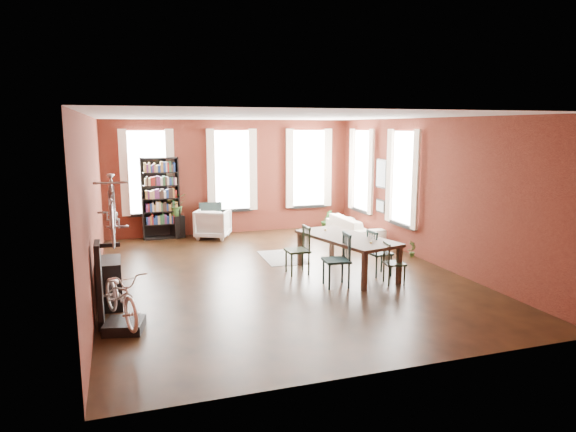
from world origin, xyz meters
name	(u,v)px	position (x,y,z in m)	size (l,w,h in m)	color
room	(281,168)	(0.25, 0.62, 2.14)	(9.00, 9.04, 3.22)	black
dining_table	(346,255)	(1.34, -0.39, 0.39)	(1.05, 2.30, 0.78)	#453529
dining_chair_a	(336,260)	(0.80, -1.10, 0.51)	(0.47, 0.47, 1.02)	#183436
dining_chair_b	(297,250)	(0.38, -0.07, 0.49)	(0.45, 0.45, 0.98)	black
dining_chair_c	(394,263)	(1.92, -1.32, 0.41)	(0.38, 0.38, 0.82)	black
dining_chair_d	(379,253)	(1.93, -0.69, 0.47)	(0.43, 0.43, 0.93)	#1A3A37
bookshelf	(161,198)	(-2.00, 4.30, 1.10)	(1.00, 0.32, 2.20)	black
white_armchair	(213,222)	(-0.67, 3.91, 0.44)	(0.86, 0.80, 0.88)	silver
cream_sofa	(354,224)	(2.95, 2.60, 0.41)	(2.08, 0.61, 0.81)	beige
striped_rug	(283,257)	(0.48, 1.27, 0.01)	(0.90, 1.44, 0.01)	black
bike_trainer	(125,326)	(-3.07, -2.13, 0.08)	(0.55, 0.55, 0.16)	black
bike_wall_rack	(99,285)	(-3.40, -1.80, 0.65)	(0.16, 0.60, 1.30)	black
console_table	(109,283)	(-3.28, -0.90, 0.40)	(0.40, 0.80, 0.80)	black
plant_stand	(178,227)	(-1.58, 4.30, 0.30)	(0.30, 0.30, 0.60)	black
plant_by_sofa	(327,226)	(2.67, 3.88, 0.14)	(0.34, 0.61, 0.27)	#295B24
plant_small	(412,254)	(3.37, 0.38, 0.07)	(0.21, 0.39, 0.14)	#305622
bicycle_floor	(119,271)	(-3.10, -2.13, 0.93)	(0.54, 0.81, 1.54)	silver
bicycle_hung	(111,187)	(-3.15, -1.80, 2.13)	(0.47, 1.00, 1.66)	#A5A8AD
plant_on_stand	(176,207)	(-1.59, 4.29, 0.85)	(0.56, 0.62, 0.48)	#316327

